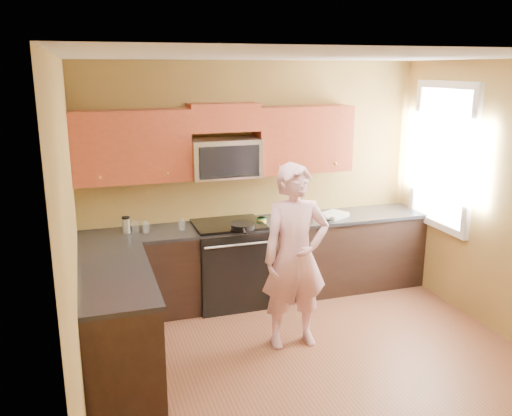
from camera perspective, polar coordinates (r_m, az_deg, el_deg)
name	(u,v)px	position (r m, az deg, el deg)	size (l,w,h in m)	color
floor	(322,372)	(5.03, 7.05, -16.87)	(4.00, 4.00, 0.00)	brown
ceiling	(333,57)	(4.29, 8.21, 15.59)	(4.00, 4.00, 0.00)	white
wall_back	(254,180)	(6.28, -0.23, 3.01)	(4.00, 4.00, 0.00)	olive
wall_front	(506,340)	(2.93, 24.96, -12.53)	(4.00, 4.00, 0.00)	olive
wall_left	(72,251)	(4.07, -18.89, -4.35)	(4.00, 4.00, 0.00)	olive
cabinet_back_run	(262,262)	(6.26, 0.62, -5.71)	(4.00, 0.60, 0.88)	black
cabinet_left_run	(118,324)	(4.97, -14.43, -11.86)	(0.60, 1.60, 0.88)	black
countertop_back	(262,224)	(6.10, 0.66, -1.70)	(4.00, 0.62, 0.04)	black
countertop_left	(116,275)	(4.78, -14.66, -6.90)	(0.62, 1.60, 0.04)	black
stove	(229,263)	(6.12, -2.88, -5.88)	(0.76, 0.65, 0.95)	black
microwave	(225,177)	(5.96, -3.31, 3.33)	(0.76, 0.40, 0.42)	silver
upper_cab_left	(133,182)	(5.83, -12.86, 2.73)	(1.22, 0.33, 0.75)	maroon
upper_cab_right	(302,171)	(6.29, 4.93, 3.90)	(1.12, 0.33, 0.75)	maroon
upper_cab_over_mw	(223,117)	(5.90, -3.49, 9.59)	(0.76, 0.33, 0.30)	maroon
window	(443,156)	(6.43, 19.19, 5.18)	(0.06, 1.06, 1.66)	white
woman	(295,257)	(5.10, 4.20, -5.20)	(0.65, 0.43, 1.78)	pink
frying_pan	(243,229)	(5.75, -1.43, -2.21)	(0.26, 0.45, 0.06)	black
butter_tub	(261,223)	(6.08, 0.59, -1.58)	(0.11, 0.11, 0.08)	yellow
toast_slice	(291,222)	(6.10, 3.73, -1.47)	(0.11, 0.11, 0.01)	#B27F47
napkin_a	(244,228)	(5.79, -1.29, -2.10)	(0.11, 0.12, 0.06)	silver
napkin_b	(326,217)	(6.24, 7.43, -0.94)	(0.12, 0.13, 0.07)	silver
dish_towel	(334,215)	(6.37, 8.24, -0.74)	(0.30, 0.24, 0.05)	white
travel_mug	(127,233)	(5.87, -13.55, -2.60)	(0.08, 0.08, 0.18)	silver
glass_a	(135,226)	(5.87, -12.68, -1.91)	(0.07, 0.07, 0.12)	silver
glass_b	(182,224)	(5.87, -7.86, -1.70)	(0.07, 0.07, 0.12)	silver
glass_c	(146,227)	(5.82, -11.59, -1.99)	(0.07, 0.07, 0.12)	silver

